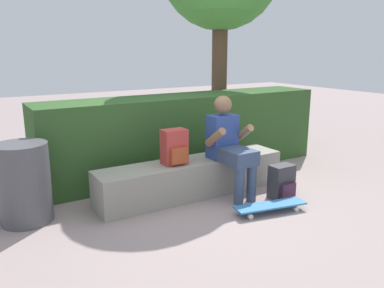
% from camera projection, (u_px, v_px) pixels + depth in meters
% --- Properties ---
extents(ground_plane, '(24.00, 24.00, 0.00)m').
position_uv_depth(ground_plane, '(205.00, 201.00, 4.48)').
color(ground_plane, gray).
extents(bench_main, '(2.35, 0.48, 0.43)m').
position_uv_depth(bench_main, '(193.00, 178.00, 4.65)').
color(bench_main, gray).
rests_on(bench_main, ground).
extents(person_skater, '(0.49, 0.62, 1.18)m').
position_uv_depth(person_skater, '(229.00, 143.00, 4.56)').
color(person_skater, '#2D4793').
rests_on(person_skater, ground).
extents(skateboard_near_person, '(0.82, 0.35, 0.09)m').
position_uv_depth(skateboard_near_person, '(270.00, 206.00, 4.17)').
color(skateboard_near_person, teal).
rests_on(skateboard_near_person, ground).
extents(backpack_on_bench, '(0.28, 0.23, 0.40)m').
position_uv_depth(backpack_on_bench, '(175.00, 147.00, 4.42)').
color(backpack_on_bench, '#B23833').
rests_on(backpack_on_bench, bench_main).
extents(backpack_on_ground, '(0.28, 0.23, 0.40)m').
position_uv_depth(backpack_on_ground, '(282.00, 182.00, 4.54)').
color(backpack_on_ground, '#333338').
rests_on(backpack_on_ground, ground).
extents(hedge_row, '(4.14, 0.72, 1.08)m').
position_uv_depth(hedge_row, '(187.00, 133.00, 5.52)').
color(hedge_row, '#2D5023').
rests_on(hedge_row, ground).
extents(trash_bin, '(0.51, 0.51, 0.81)m').
position_uv_depth(trash_bin, '(24.00, 183.00, 3.88)').
color(trash_bin, '#4C4C51').
rests_on(trash_bin, ground).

